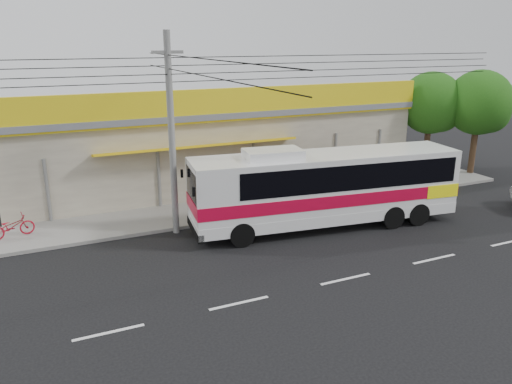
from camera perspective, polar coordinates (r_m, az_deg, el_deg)
ground at (r=19.72m, az=6.10°, el=-6.87°), size 120.00×120.00×0.00m
sidewalk at (r=24.68m, az=-0.91°, el=-1.58°), size 30.00×3.20×0.15m
lane_markings at (r=17.83m, az=10.20°, el=-9.78°), size 50.00×0.12×0.01m
storefront_building at (r=29.11m, az=-5.31°, el=5.77°), size 22.60×9.20×5.70m
coach_bus at (r=21.92m, az=8.45°, el=0.94°), size 12.03×3.94×3.64m
motorbike_red at (r=22.81m, az=-26.15°, el=-3.56°), size 1.87×1.02×0.93m
utility_pole at (r=20.35m, az=-10.00°, el=13.71°), size 34.00×14.00×8.32m
tree_near at (r=32.60m, az=24.34°, el=9.07°), size 3.80×3.80×6.31m
tree_far at (r=32.27m, az=19.57°, el=9.34°), size 3.71×3.71×6.16m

